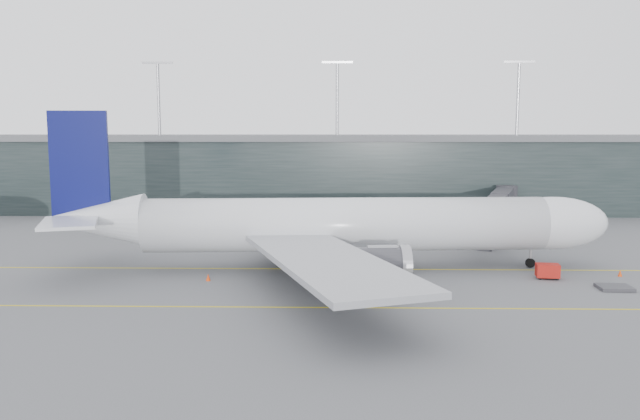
{
  "coord_description": "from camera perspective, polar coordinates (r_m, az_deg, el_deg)",
  "views": [
    {
      "loc": [
        4.35,
        -75.09,
        15.91
      ],
      "look_at": [
        2.8,
        -4.0,
        6.93
      ],
      "focal_mm": 35.0,
      "sensor_mm": 36.0,
      "label": 1
    }
  ],
  "objects": [
    {
      "name": "taxiline_b",
      "position": [
        57.5,
        -3.17,
        -8.86
      ],
      "size": [
        160.0,
        0.25,
        0.02
      ],
      "primitive_type": "cube",
      "color": "gold",
      "rests_on": "ground"
    },
    {
      "name": "uld_c",
      "position": [
        86.12,
        -1.72,
        -2.82
      ],
      "size": [
        2.31,
        2.05,
        1.78
      ],
      "rotation": [
        0.0,
        0.0,
        -0.29
      ],
      "color": "#3B3B40",
      "rests_on": "ground"
    },
    {
      "name": "taxiline_lead_main",
      "position": [
        96.41,
        1.62,
        -2.3
      ],
      "size": [
        0.25,
        60.0,
        0.02
      ],
      "primitive_type": "cube",
      "color": "gold",
      "rests_on": "ground"
    },
    {
      "name": "jet_bridge",
      "position": [
        99.81,
        14.56,
        0.47
      ],
      "size": [
        16.59,
        44.59,
        6.17
      ],
      "rotation": [
        0.0,
        0.0,
        -0.35
      ],
      "color": "#2F2E33",
      "rests_on": "ground"
    },
    {
      "name": "baggage_dolly",
      "position": [
        70.32,
        25.33,
        -6.42
      ],
      "size": [
        3.37,
        2.75,
        0.33
      ],
      "primitive_type": "cube",
      "rotation": [
        0.0,
        0.0,
        -0.04
      ],
      "color": "#323136",
      "rests_on": "ground"
    },
    {
      "name": "main_aircraft",
      "position": [
        71.84,
        1.94,
        -1.45
      ],
      "size": [
        64.93,
        60.91,
        18.21
      ],
      "rotation": [
        0.0,
        0.0,
        0.06
      ],
      "color": "silver",
      "rests_on": "ground"
    },
    {
      "name": "ground",
      "position": [
        76.88,
        -2.03,
        -4.75
      ],
      "size": [
        320.0,
        320.0,
        0.0
      ],
      "primitive_type": "plane",
      "color": "#515156",
      "rests_on": "ground"
    },
    {
      "name": "cone_wing_stbd",
      "position": [
        59.42,
        7.51,
        -8.07
      ],
      "size": [
        0.41,
        0.41,
        0.65
      ],
      "primitive_type": "cone",
      "color": "#DE4C0C",
      "rests_on": "ground"
    },
    {
      "name": "uld_b",
      "position": [
        88.86,
        -3.41,
        -2.47
      ],
      "size": [
        2.26,
        1.88,
        1.91
      ],
      "rotation": [
        0.0,
        0.0,
        -0.1
      ],
      "color": "#3B3B40",
      "rests_on": "ground"
    },
    {
      "name": "taxiline_a",
      "position": [
        72.98,
        -2.2,
        -5.39
      ],
      "size": [
        160.0,
        0.25,
        0.02
      ],
      "primitive_type": "cube",
      "color": "gold",
      "rests_on": "ground"
    },
    {
      "name": "gse_cart",
      "position": [
        72.27,
        20.09,
        -5.23
      ],
      "size": [
        2.58,
        1.83,
        1.64
      ],
      "rotation": [
        0.0,
        0.0,
        -0.13
      ],
      "color": "#A2120B",
      "rests_on": "ground"
    },
    {
      "name": "cone_tail",
      "position": [
        68.19,
        -10.19,
        -6.07
      ],
      "size": [
        0.49,
        0.49,
        0.79
      ],
      "primitive_type": "cone",
      "color": "#E53E0C",
      "rests_on": "ground"
    },
    {
      "name": "cone_nose",
      "position": [
        76.71,
        25.75,
        -5.21
      ],
      "size": [
        0.47,
        0.47,
        0.75
      ],
      "primitive_type": "cone",
      "color": "#E2410C",
      "rests_on": "ground"
    },
    {
      "name": "uld_a",
      "position": [
        87.49,
        -5.36,
        -2.72
      ],
      "size": [
        2.1,
        1.8,
        1.69
      ],
      "rotation": [
        0.0,
        0.0,
        -0.18
      ],
      "color": "#3B3B40",
      "rests_on": "ground"
    },
    {
      "name": "cone_wing_port",
      "position": [
        86.58,
        4.19,
        -3.19
      ],
      "size": [
        0.42,
        0.42,
        0.66
      ],
      "primitive_type": "cone",
      "color": "#EA5E0D",
      "rests_on": "ground"
    },
    {
      "name": "terminal",
      "position": [
        133.42,
        -0.62,
        3.63
      ],
      "size": [
        240.0,
        36.0,
        29.0
      ],
      "color": "black",
      "rests_on": "ground"
    }
  ]
}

